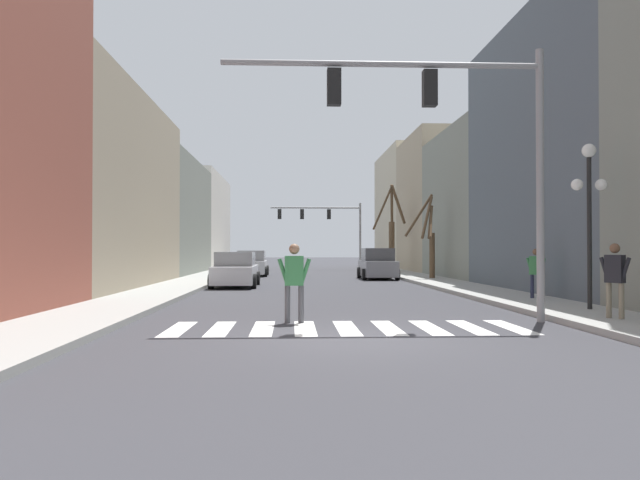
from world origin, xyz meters
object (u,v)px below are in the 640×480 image
(pedestrian_on_right_sidewalk, at_px, (294,276))
(pedestrian_on_left_sidewalk, at_px, (615,274))
(street_lamp_right_corner, at_px, (589,192))
(street_tree_left_near, at_px, (392,232))
(car_parked_right_near, at_px, (235,270))
(traffic_signal_near, at_px, (447,121))
(pedestrian_waiting_at_curb, at_px, (536,269))
(traffic_signal_far, at_px, (325,220))
(street_tree_right_far, at_px, (429,239))
(car_parked_left_far, at_px, (378,265))
(car_parked_right_far, at_px, (252,264))

(pedestrian_on_right_sidewalk, height_order, pedestrian_on_left_sidewalk, pedestrian_on_left_sidewalk)
(street_lamp_right_corner, xyz_separation_m, street_tree_left_near, (-0.64, 27.90, -0.28))
(car_parked_right_near, bearing_deg, street_tree_left_near, -32.27)
(traffic_signal_near, height_order, pedestrian_waiting_at_curb, traffic_signal_near)
(traffic_signal_near, height_order, pedestrian_on_left_sidewalk, traffic_signal_near)
(pedestrian_on_right_sidewalk, xyz_separation_m, street_tree_left_near, (7.02, 29.33, 1.84))
(traffic_signal_far, height_order, street_tree_right_far, traffic_signal_far)
(street_lamp_right_corner, bearing_deg, pedestrian_on_right_sidewalk, -169.41)
(car_parked_left_far, xyz_separation_m, street_tree_left_near, (2.16, 8.32, 2.10))
(car_parked_left_far, xyz_separation_m, pedestrian_on_right_sidewalk, (-4.86, -21.01, 0.26))
(traffic_signal_far, bearing_deg, traffic_signal_near, -88.85)
(street_lamp_right_corner, relative_size, pedestrian_on_right_sidewalk, 2.35)
(traffic_signal_far, bearing_deg, pedestrian_on_left_sidewalk, -83.57)
(pedestrian_on_left_sidewalk, bearing_deg, street_tree_right_far, 144.95)
(pedestrian_on_right_sidewalk, relative_size, pedestrian_on_left_sidewalk, 1.08)
(pedestrian_on_right_sidewalk, bearing_deg, car_parked_right_far, 99.29)
(car_parked_left_far, distance_m, pedestrian_waiting_at_curb, 16.24)
(car_parked_right_near, height_order, pedestrian_on_right_sidewalk, pedestrian_on_right_sidewalk)
(street_tree_left_near, bearing_deg, car_parked_right_far, -158.30)
(pedestrian_on_right_sidewalk, bearing_deg, pedestrian_waiting_at_curb, 36.64)
(pedestrian_on_right_sidewalk, distance_m, street_tree_left_near, 30.21)
(pedestrian_on_left_sidewalk, height_order, street_tree_right_far, street_tree_right_far)
(street_lamp_right_corner, distance_m, car_parked_left_far, 19.91)
(pedestrian_waiting_at_curb, bearing_deg, street_lamp_right_corner, -39.06)
(pedestrian_on_right_sidewalk, bearing_deg, street_tree_right_far, 72.19)
(car_parked_right_far, bearing_deg, street_tree_right_far, -123.29)
(pedestrian_waiting_at_curb, distance_m, pedestrian_on_right_sidewalk, 9.17)
(street_lamp_right_corner, xyz_separation_m, pedestrian_on_left_sidewalk, (-0.48, -2.17, -2.05))
(pedestrian_waiting_at_curb, relative_size, pedestrian_on_right_sidewalk, 0.86)
(pedestrian_waiting_at_curb, bearing_deg, pedestrian_on_right_sidewalk, -95.68)
(traffic_signal_far, height_order, pedestrian_on_right_sidewalk, traffic_signal_far)
(pedestrian_on_left_sidewalk, bearing_deg, street_lamp_right_corner, 133.00)
(traffic_signal_far, xyz_separation_m, car_parked_right_far, (-5.40, -12.65, -3.45))
(car_parked_right_near, relative_size, pedestrian_on_right_sidewalk, 2.62)
(street_lamp_right_corner, distance_m, car_parked_right_near, 16.48)
(pedestrian_waiting_at_curb, bearing_deg, car_parked_right_far, 167.80)
(car_parked_left_far, height_order, pedestrian_on_right_sidewalk, pedestrian_on_right_sidewalk)
(pedestrian_on_right_sidewalk, xyz_separation_m, pedestrian_on_left_sidewalk, (7.18, -0.74, 0.07))
(car_parked_right_near, bearing_deg, street_tree_right_far, -64.04)
(car_parked_right_near, bearing_deg, traffic_signal_near, -156.45)
(traffic_signal_near, distance_m, pedestrian_waiting_at_curb, 7.47)
(car_parked_right_far, distance_m, street_tree_left_near, 10.58)
(traffic_signal_near, height_order, car_parked_right_far, traffic_signal_near)
(traffic_signal_far, bearing_deg, street_tree_right_far, -76.57)
(street_tree_right_far, bearing_deg, pedestrian_waiting_at_curb, -88.77)
(street_lamp_right_corner, height_order, street_tree_left_near, street_tree_left_near)
(street_lamp_right_corner, relative_size, car_parked_left_far, 1.03)
(pedestrian_waiting_at_curb, bearing_deg, street_tree_right_far, 142.38)
(car_parked_right_far, xyz_separation_m, pedestrian_waiting_at_curb, (10.28, -20.48, 0.32))
(car_parked_right_near, height_order, pedestrian_on_left_sidewalk, pedestrian_on_left_sidewalk)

